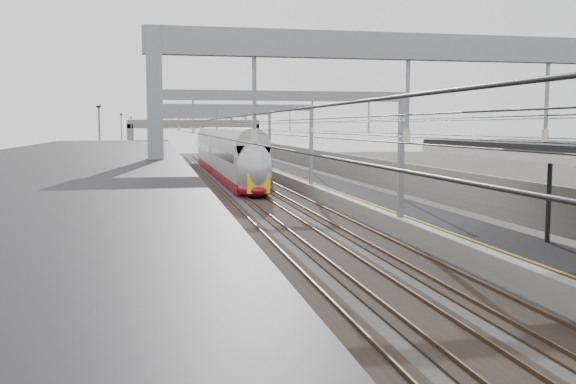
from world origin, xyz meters
name	(u,v)px	position (x,y,z in m)	size (l,w,h in m)	color
platform_left	(137,190)	(-8.00, 45.00, 0.50)	(4.00, 120.00, 1.00)	black
platform_right	(322,187)	(8.00, 45.00, 0.50)	(4.00, 120.00, 1.00)	black
tracks	(232,194)	(0.00, 45.00, 0.05)	(11.40, 140.00, 0.20)	black
overhead_line	(223,123)	(0.00, 51.62, 6.14)	(13.00, 140.00, 6.60)	gray
canopy_left	(64,166)	(-8.02, 2.99, 5.09)	(4.40, 30.00, 4.24)	black
overbridge	(194,129)	(0.00, 100.00, 5.31)	(22.00, 2.20, 6.90)	slate
wall_left	(96,178)	(-11.20, 45.00, 1.60)	(0.30, 120.00, 3.20)	slate
wall_right	(356,174)	(11.20, 45.00, 1.60)	(0.30, 120.00, 3.20)	slate
train	(226,158)	(1.50, 64.08, 2.22)	(2.88, 52.46, 4.55)	maroon
signal_green	(166,156)	(-5.20, 65.81, 2.42)	(0.32, 0.32, 3.48)	black
signal_red_near	(234,154)	(3.20, 69.89, 2.42)	(0.32, 0.32, 3.48)	black
signal_red_far	(243,151)	(5.40, 77.98, 2.42)	(0.32, 0.32, 3.48)	black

